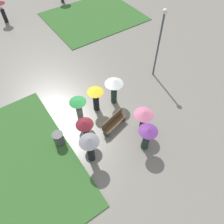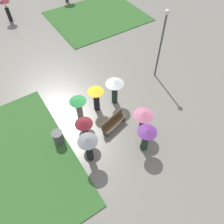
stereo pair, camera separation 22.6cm
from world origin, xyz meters
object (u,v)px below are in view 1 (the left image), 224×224
crowd_person_purple (147,136)px  crowd_person_yellow (96,96)px  lamp_post (160,37)px  trash_bin (59,139)px  park_bench (114,122)px  crowd_person_pink (144,116)px  crowd_person_grey (90,145)px  lone_walker_far_path (1,8)px  crowd_person_maroon (85,127)px  crowd_person_white (114,86)px  crowd_person_green (79,107)px

crowd_person_purple → crowd_person_yellow: bearing=52.3°
lamp_post → trash_bin: lamp_post is taller
lamp_post → crowd_person_purple: size_ratio=2.72×
lamp_post → park_bench: bearing=-156.6°
park_bench → crowd_person_pink: crowd_person_pink is taller
crowd_person_grey → lone_walker_far_path: crowd_person_grey is taller
crowd_person_yellow → crowd_person_pink: (1.25, -2.90, 0.21)m
trash_bin → crowd_person_maroon: size_ratio=0.49×
trash_bin → crowd_person_white: 4.48m
crowd_person_green → crowd_person_grey: bearing=134.4°
lamp_post → crowd_person_pink: (-3.91, -3.36, -1.62)m
crowd_person_green → crowd_person_maroon: 1.48m
trash_bin → crowd_person_green: 2.06m
crowd_person_grey → lone_walker_far_path: (0.75, 16.64, -0.09)m
trash_bin → crowd_person_green: bearing=21.9°
crowd_person_green → crowd_person_yellow: bearing=-108.9°
crowd_person_green → crowd_person_purple: size_ratio=1.06×
crowd_person_maroon → crowd_person_grey: bearing=32.5°
crowd_person_white → crowd_person_pink: crowd_person_white is taller
park_bench → lamp_post: 6.10m
park_bench → crowd_person_pink: bearing=-59.8°
crowd_person_pink → park_bench: bearing=59.7°
lamp_post → crowd_person_yellow: (-5.16, -0.46, -1.83)m
park_bench → lamp_post: bearing=9.1°
crowd_person_maroon → crowd_person_pink: crowd_person_pink is taller
crowd_person_grey → crowd_person_pink: bearing=151.0°
crowd_person_white → crowd_person_green: size_ratio=1.01×
crowd_person_white → crowd_person_grey: crowd_person_grey is taller
crowd_person_yellow → crowd_person_grey: bearing=134.5°
crowd_person_purple → crowd_person_pink: (0.52, 0.96, 0.28)m
trash_bin → crowd_person_maroon: crowd_person_maroon is taller
crowd_person_pink → trash_bin: bearing=80.4°
park_bench → trash_bin: (-3.13, 0.81, -0.03)m
lone_walker_far_path → crowd_person_maroon: bearing=176.4°
park_bench → lone_walker_far_path: 15.68m
crowd_person_white → crowd_person_grey: size_ratio=0.95×
crowd_person_white → crowd_person_purple: (-0.53, -3.76, -0.22)m
crowd_person_white → lone_walker_far_path: bearing=-99.9°
trash_bin → crowd_person_pink: size_ratio=0.47×
trash_bin → crowd_person_white: (4.30, 0.82, 0.96)m
crowd_person_white → crowd_person_maroon: (-2.94, -1.53, -0.13)m
lone_walker_far_path → crowd_person_grey: bearing=175.2°
park_bench → lamp_post: lamp_post is taller
crowd_person_yellow → crowd_person_pink: size_ratio=0.99×
lamp_post → crowd_person_grey: 8.09m
crowd_person_white → crowd_person_maroon: bearing=7.1°
park_bench → crowd_person_white: (1.17, 1.63, 0.93)m
crowd_person_yellow → crowd_person_maroon: (-1.67, -1.63, 0.02)m
crowd_person_green → crowd_person_grey: 2.69m
crowd_person_grey → crowd_person_yellow: bearing=-153.4°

